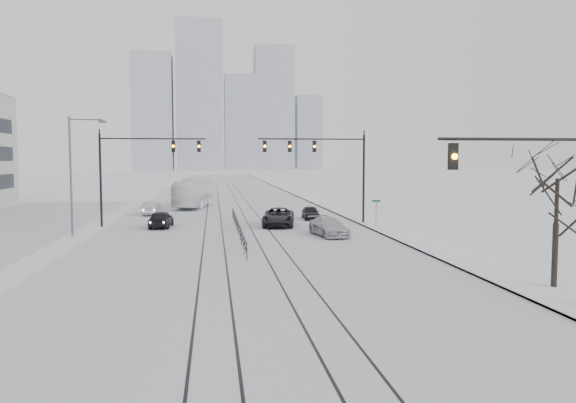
% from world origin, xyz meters
% --- Properties ---
extents(ground, '(500.00, 500.00, 0.00)m').
position_xyz_m(ground, '(0.00, 0.00, 0.00)').
color(ground, silver).
rests_on(ground, ground).
extents(road, '(22.00, 260.00, 0.02)m').
position_xyz_m(road, '(0.00, 60.00, 0.01)').
color(road, silver).
rests_on(road, ground).
extents(sidewalk_east, '(5.00, 260.00, 0.16)m').
position_xyz_m(sidewalk_east, '(13.50, 60.00, 0.08)').
color(sidewalk_east, silver).
rests_on(sidewalk_east, ground).
extents(curb, '(0.10, 260.00, 0.12)m').
position_xyz_m(curb, '(11.05, 60.00, 0.06)').
color(curb, gray).
rests_on(curb, ground).
extents(tram_rails, '(5.30, 180.00, 0.01)m').
position_xyz_m(tram_rails, '(-0.00, 40.00, 0.02)').
color(tram_rails, black).
rests_on(tram_rails, ground).
extents(skyline, '(96.00, 48.00, 72.00)m').
position_xyz_m(skyline, '(5.02, 273.63, 30.65)').
color(skyline, '#A6ABB6').
rests_on(skyline, ground).
extents(traffic_mast_near, '(6.10, 0.37, 7.00)m').
position_xyz_m(traffic_mast_near, '(10.79, 6.00, 4.56)').
color(traffic_mast_near, black).
rests_on(traffic_mast_near, ground).
extents(traffic_mast_ne, '(9.60, 0.37, 8.00)m').
position_xyz_m(traffic_mast_ne, '(8.15, 34.99, 5.76)').
color(traffic_mast_ne, black).
rests_on(traffic_mast_ne, ground).
extents(traffic_mast_nw, '(9.10, 0.37, 8.00)m').
position_xyz_m(traffic_mast_nw, '(-8.52, 36.00, 5.57)').
color(traffic_mast_nw, black).
rests_on(traffic_mast_nw, ground).
extents(street_light_west, '(2.73, 0.25, 9.00)m').
position_xyz_m(street_light_west, '(-12.20, 30.00, 5.21)').
color(street_light_west, '#595B60').
rests_on(street_light_west, ground).
extents(bare_tree, '(4.40, 4.40, 6.10)m').
position_xyz_m(bare_tree, '(13.20, 9.00, 4.49)').
color(bare_tree, black).
rests_on(bare_tree, ground).
extents(median_fence, '(0.06, 24.00, 1.00)m').
position_xyz_m(median_fence, '(0.00, 30.00, 0.53)').
color(median_fence, black).
rests_on(median_fence, ground).
extents(street_sign, '(0.70, 0.06, 2.40)m').
position_xyz_m(street_sign, '(11.80, 32.00, 1.61)').
color(street_sign, '#595B60').
rests_on(street_sign, ground).
extents(sedan_sb_inner, '(2.02, 4.41, 1.47)m').
position_xyz_m(sedan_sb_inner, '(-6.32, 34.51, 0.73)').
color(sedan_sb_inner, black).
rests_on(sedan_sb_inner, ground).
extents(sedan_sb_outer, '(1.61, 4.16, 1.35)m').
position_xyz_m(sedan_sb_outer, '(-8.29, 45.70, 0.68)').
color(sedan_sb_outer, '#AEB0B6').
rests_on(sedan_sb_outer, ground).
extents(sedan_nb_front, '(3.47, 6.02, 1.58)m').
position_xyz_m(sedan_nb_front, '(3.71, 34.24, 0.79)').
color(sedan_nb_front, black).
rests_on(sedan_nb_front, ground).
extents(sedan_nb_right, '(2.78, 5.10, 1.40)m').
position_xyz_m(sedan_nb_right, '(6.77, 27.51, 0.70)').
color(sedan_nb_right, '#B6B8BF').
rests_on(sedan_nb_right, ground).
extents(sedan_nb_far, '(1.68, 3.83, 1.28)m').
position_xyz_m(sedan_nb_far, '(7.45, 39.36, 0.64)').
color(sedan_nb_far, black).
rests_on(sedan_nb_far, ground).
extents(box_truck, '(4.73, 12.35, 3.36)m').
position_xyz_m(box_truck, '(-4.23, 54.74, 1.68)').
color(box_truck, white).
rests_on(box_truck, ground).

